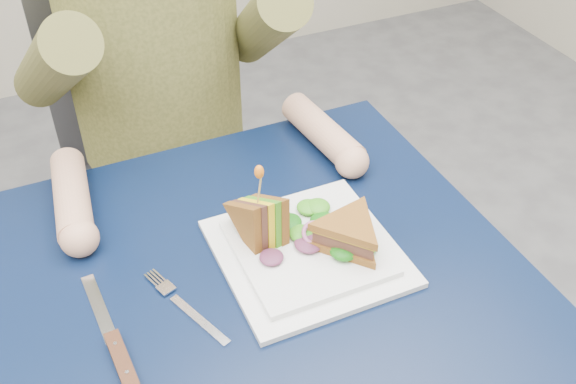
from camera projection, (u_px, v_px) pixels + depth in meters
name	position (u px, v px, depth m)	size (l,w,h in m)	color
table	(268.00, 318.00, 1.03)	(0.75, 0.75, 0.73)	black
chair	(159.00, 145.00, 1.56)	(0.42, 0.40, 0.93)	#47474C
diner	(150.00, 13.00, 1.25)	(0.54, 0.59, 0.74)	brown
plate	(308.00, 251.00, 1.01)	(0.26, 0.26, 0.02)	white
sandwich_flat	(349.00, 234.00, 0.99)	(0.17, 0.17, 0.05)	brown
sandwich_upright	(261.00, 221.00, 1.00)	(0.08, 0.12, 0.12)	brown
fork	(187.00, 308.00, 0.93)	(0.07, 0.17, 0.01)	silver
knife	(117.00, 350.00, 0.88)	(0.03, 0.22, 0.02)	silver
toothpick	(260.00, 187.00, 0.96)	(0.00, 0.00, 0.06)	tan
toothpick_frill	(259.00, 172.00, 0.94)	(0.01, 0.01, 0.02)	orange
lettuce_spill	(308.00, 236.00, 1.01)	(0.15, 0.13, 0.02)	#337A14
onion_ring	(316.00, 234.00, 1.00)	(0.04, 0.04, 0.01)	#9E4C7A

